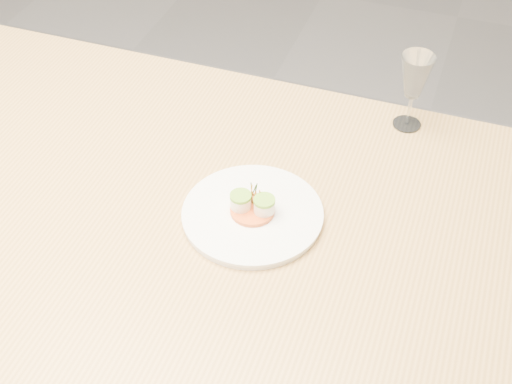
% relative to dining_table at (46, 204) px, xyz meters
% --- Properties ---
extents(ground, '(7.00, 7.00, 0.00)m').
position_rel_dining_table_xyz_m(ground, '(0.00, 0.00, -0.68)').
color(ground, slate).
rests_on(ground, ground).
extents(dining_table, '(2.40, 1.00, 0.75)m').
position_rel_dining_table_xyz_m(dining_table, '(0.00, 0.00, 0.00)').
color(dining_table, tan).
rests_on(dining_table, ground).
extents(dinner_plate, '(0.27, 0.27, 0.07)m').
position_rel_dining_table_xyz_m(dinner_plate, '(0.45, 0.05, 0.08)').
color(dinner_plate, white).
rests_on(dinner_plate, dining_table).
extents(wine_glass_2, '(0.07, 0.07, 0.18)m').
position_rel_dining_table_xyz_m(wine_glass_2, '(0.67, 0.43, 0.19)').
color(wine_glass_2, white).
rests_on(wine_glass_2, dining_table).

